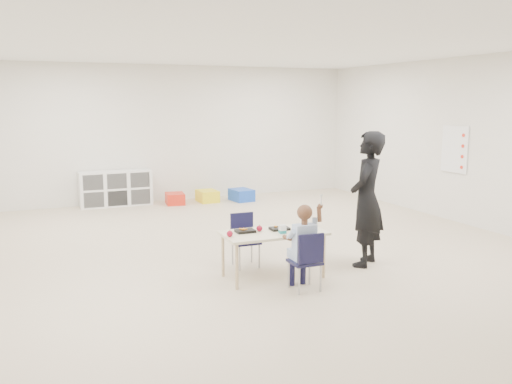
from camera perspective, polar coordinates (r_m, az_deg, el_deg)
name	(u,v)px	position (r m, az deg, el deg)	size (l,w,h in m)	color
room	(255,152)	(7.20, -0.11, 4.24)	(9.00, 9.02, 2.80)	beige
table	(273,254)	(6.44, 1.83, -6.56)	(1.22, 0.63, 0.55)	beige
chair_near	(305,261)	(6.03, 5.15, -7.20)	(0.32, 0.30, 0.67)	black
chair_far	(246,241)	(6.83, -1.09, -5.15)	(0.32, 0.30, 0.67)	black
child	(305,244)	(5.98, 5.18, -5.44)	(0.44, 0.44, 1.05)	#B1C4F0
lunch_tray_near	(279,229)	(6.46, 2.49, -3.86)	(0.22, 0.16, 0.03)	black
lunch_tray_far	(245,231)	(6.33, -1.15, -4.13)	(0.22, 0.16, 0.03)	black
milk_carton	(282,230)	(6.25, 2.80, -3.98)	(0.07, 0.07, 0.10)	white
bread_roll	(302,228)	(6.40, 4.85, -3.84)	(0.09, 0.09, 0.07)	#BA834C
apple_near	(259,228)	(6.36, 0.36, -3.86)	(0.07, 0.07, 0.07)	maroon
apple_far	(230,234)	(6.12, -2.78, -4.42)	(0.07, 0.07, 0.07)	maroon
cubby_shelf	(116,188)	(11.13, -14.55, 0.38)	(1.40, 0.40, 0.70)	white
rules_poster	(455,149)	(9.92, 20.18, 4.25)	(0.02, 0.60, 0.80)	white
adult	(367,199)	(6.93, 11.59, -0.74)	(0.62, 0.41, 1.70)	black
bin_red	(175,199)	(11.10, -8.52, -0.69)	(0.36, 0.46, 0.22)	red
bin_yellow	(207,196)	(11.28, -5.14, -0.42)	(0.38, 0.49, 0.24)	yellow
bin_blue	(241,195)	(11.35, -1.54, -0.31)	(0.39, 0.50, 0.24)	blue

